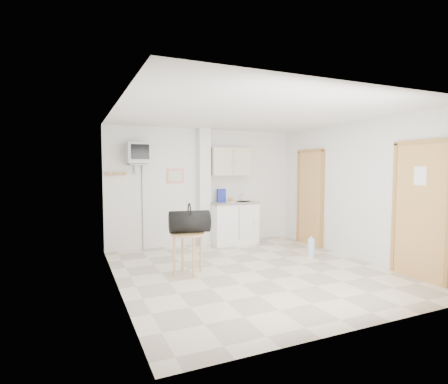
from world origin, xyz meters
name	(u,v)px	position (x,y,z in m)	size (l,w,h in m)	color
ground	(253,271)	(0.00, 0.00, 0.00)	(4.50, 4.50, 0.00)	beige
room_envelope	(264,176)	(0.24, 0.09, 1.54)	(4.24, 4.54, 2.55)	white
kitchenette	(233,207)	(0.57, 2.00, 0.80)	(1.03, 0.58, 2.10)	white
crt_television	(138,154)	(-1.45, 2.02, 1.94)	(0.44, 0.45, 2.15)	slate
round_table	(188,239)	(-1.01, 0.30, 0.54)	(0.53, 0.53, 0.65)	#B07E49
duffel_bag	(189,221)	(-0.97, 0.31, 0.83)	(0.67, 0.44, 0.47)	black
water_bottle	(311,247)	(1.44, 0.37, 0.17)	(0.13, 0.13, 0.38)	#B5D8F7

